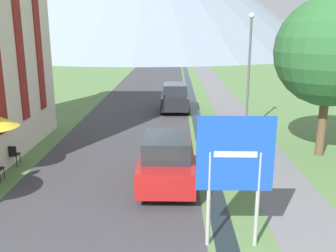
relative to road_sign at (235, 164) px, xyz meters
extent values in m
plane|color=#517542|center=(-1.31, 15.38, -2.16)|extent=(160.00, 160.00, 0.00)
cube|color=#38383D|center=(-3.81, 25.38, -2.16)|extent=(6.40, 60.00, 0.01)
cube|color=slate|center=(2.29, 25.38, -2.16)|extent=(2.20, 60.00, 0.01)
cube|color=black|center=(-0.11, 25.38, -2.16)|extent=(0.60, 60.00, 0.00)
cube|color=maroon|center=(-7.92, 7.38, 3.72)|extent=(0.06, 0.70, 8.83)
cube|color=maroon|center=(-7.92, 9.59, 3.72)|extent=(0.06, 0.70, 8.83)
cylinder|color=#9E9EA3|center=(-0.60, 0.02, -0.92)|extent=(0.10, 0.10, 2.48)
cylinder|color=#9E9EA3|center=(0.60, 0.02, -0.92)|extent=(0.10, 0.10, 2.48)
cube|color=#1947B7|center=(0.00, 0.00, 0.26)|extent=(1.85, 0.05, 1.85)
cube|color=white|center=(0.00, -0.03, 0.26)|extent=(1.02, 0.02, 0.14)
cube|color=#A31919|center=(-1.71, 3.76, -1.44)|extent=(1.84, 3.88, 0.84)
cube|color=#23282D|center=(-1.71, 3.56, -0.68)|extent=(1.57, 2.14, 0.68)
cylinder|color=black|center=(-2.59, 4.96, -1.86)|extent=(0.18, 0.60, 0.60)
cylinder|color=black|center=(-0.83, 4.96, -1.86)|extent=(0.18, 0.60, 0.60)
cylinder|color=black|center=(-2.59, 2.55, -1.86)|extent=(0.18, 0.60, 0.60)
cylinder|color=black|center=(-0.83, 2.55, -1.86)|extent=(0.18, 0.60, 0.60)
cube|color=black|center=(-1.43, 15.96, -1.44)|extent=(1.74, 3.94, 0.84)
cube|color=#23282D|center=(-1.43, 15.76, -0.68)|extent=(1.48, 2.17, 0.68)
cylinder|color=black|center=(-2.27, 17.18, -1.86)|extent=(0.18, 0.60, 0.60)
cylinder|color=black|center=(-0.60, 17.18, -1.86)|extent=(0.18, 0.60, 0.60)
cylinder|color=black|center=(-2.27, 14.74, -1.86)|extent=(0.18, 0.60, 0.60)
cylinder|color=black|center=(-0.60, 14.74, -1.86)|extent=(0.18, 0.60, 0.60)
cylinder|color=black|center=(-7.62, 4.14, -1.94)|extent=(0.03, 0.03, 0.45)
cylinder|color=black|center=(-7.62, 3.80, -1.94)|extent=(0.03, 0.03, 0.45)
cube|color=black|center=(-7.84, 5.54, -1.71)|extent=(0.40, 0.40, 0.04)
cube|color=black|center=(-7.84, 5.36, -1.51)|extent=(0.40, 0.04, 0.40)
cylinder|color=black|center=(-8.01, 5.71, -1.94)|extent=(0.03, 0.03, 0.45)
cylinder|color=black|center=(-7.67, 5.71, -1.94)|extent=(0.03, 0.03, 0.45)
cylinder|color=black|center=(-8.01, 5.37, -1.94)|extent=(0.03, 0.03, 0.45)
cylinder|color=black|center=(-7.67, 5.37, -1.94)|extent=(0.03, 0.03, 0.45)
cylinder|color=#515156|center=(2.35, 10.96, 0.73)|extent=(0.12, 0.12, 5.80)
sphere|color=silver|center=(2.35, 10.96, 3.75)|extent=(0.28, 0.28, 0.28)
cylinder|color=brown|center=(4.81, 7.08, -0.91)|extent=(0.36, 0.36, 2.52)
sphere|color=#285B2D|center=(4.81, 7.08, 2.24)|extent=(4.44, 4.44, 4.44)
camera|label=1|loc=(-1.43, -8.41, 3.14)|focal=40.00mm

